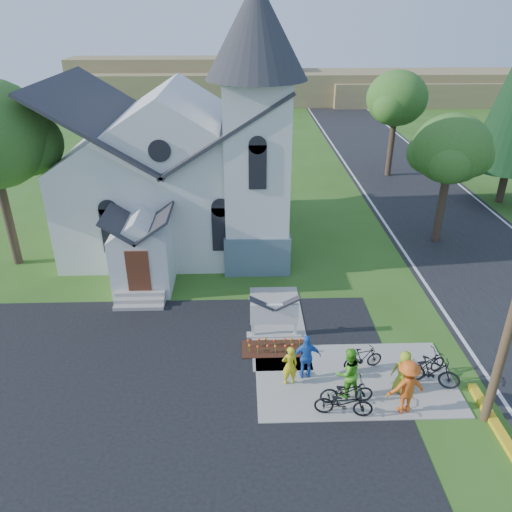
{
  "coord_description": "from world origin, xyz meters",
  "views": [
    {
      "loc": [
        -2.44,
        -13.22,
        11.96
      ],
      "look_at": [
        -1.87,
        5.0,
        2.72
      ],
      "focal_mm": 35.0,
      "sensor_mm": 36.0,
      "label": 1
    }
  ],
  "objects_px": {
    "cyclist_0": "(290,365)",
    "bike_1": "(363,358)",
    "bike_0": "(347,391)",
    "cyclist_1": "(348,372)",
    "church_sign": "(274,315)",
    "bike_2": "(344,403)",
    "cyclist_4": "(403,372)",
    "bike_3": "(432,372)",
    "cyclist_3": "(407,387)",
    "cyclist_2": "(307,357)",
    "bike_4": "(425,365)"
  },
  "relations": [
    {
      "from": "bike_1",
      "to": "cyclist_2",
      "type": "relative_size",
      "value": 0.86
    },
    {
      "from": "bike_2",
      "to": "cyclist_3",
      "type": "bearing_deg",
      "value": -78.02
    },
    {
      "from": "cyclist_2",
      "to": "bike_1",
      "type": "bearing_deg",
      "value": -173.86
    },
    {
      "from": "cyclist_0",
      "to": "bike_1",
      "type": "relative_size",
      "value": 1.03
    },
    {
      "from": "bike_0",
      "to": "cyclist_4",
      "type": "relative_size",
      "value": 1.1
    },
    {
      "from": "bike_0",
      "to": "cyclist_1",
      "type": "distance_m",
      "value": 0.6
    },
    {
      "from": "cyclist_3",
      "to": "cyclist_4",
      "type": "bearing_deg",
      "value": -111.91
    },
    {
      "from": "church_sign",
      "to": "bike_0",
      "type": "distance_m",
      "value": 4.43
    },
    {
      "from": "bike_1",
      "to": "cyclist_0",
      "type": "bearing_deg",
      "value": 91.49
    },
    {
      "from": "cyclist_1",
      "to": "cyclist_4",
      "type": "height_order",
      "value": "cyclist_1"
    },
    {
      "from": "bike_1",
      "to": "cyclist_4",
      "type": "distance_m",
      "value": 1.66
    },
    {
      "from": "cyclist_3",
      "to": "bike_3",
      "type": "distance_m",
      "value": 1.82
    },
    {
      "from": "bike_0",
      "to": "cyclist_3",
      "type": "xyz_separation_m",
      "value": [
        1.81,
        -0.43,
        0.51
      ]
    },
    {
      "from": "church_sign",
      "to": "cyclist_4",
      "type": "height_order",
      "value": "church_sign"
    },
    {
      "from": "bike_0",
      "to": "bike_1",
      "type": "height_order",
      "value": "bike_0"
    },
    {
      "from": "cyclist_0",
      "to": "cyclist_4",
      "type": "xyz_separation_m",
      "value": [
        3.81,
        -0.51,
        0.04
      ]
    },
    {
      "from": "church_sign",
      "to": "bike_2",
      "type": "height_order",
      "value": "church_sign"
    },
    {
      "from": "bike_0",
      "to": "cyclist_3",
      "type": "height_order",
      "value": "cyclist_3"
    },
    {
      "from": "bike_1",
      "to": "cyclist_3",
      "type": "bearing_deg",
      "value": -170.97
    },
    {
      "from": "cyclist_2",
      "to": "bike_0",
      "type": "bearing_deg",
      "value": 127.57
    },
    {
      "from": "cyclist_3",
      "to": "bike_3",
      "type": "xyz_separation_m",
      "value": [
        1.32,
        1.19,
        -0.41
      ]
    },
    {
      "from": "bike_0",
      "to": "cyclist_4",
      "type": "xyz_separation_m",
      "value": [
        2.0,
        0.49,
        0.34
      ]
    },
    {
      "from": "bike_1",
      "to": "bike_2",
      "type": "xyz_separation_m",
      "value": [
        -1.14,
        -2.27,
        0.04
      ]
    },
    {
      "from": "bike_1",
      "to": "bike_2",
      "type": "bearing_deg",
      "value": 140.25
    },
    {
      "from": "bike_0",
      "to": "cyclist_0",
      "type": "bearing_deg",
      "value": 58.72
    },
    {
      "from": "cyclist_1",
      "to": "bike_2",
      "type": "xyz_separation_m",
      "value": [
        -0.28,
        -0.94,
        -0.44
      ]
    },
    {
      "from": "bike_3",
      "to": "church_sign",
      "type": "bearing_deg",
      "value": 83.48
    },
    {
      "from": "bike_4",
      "to": "church_sign",
      "type": "bearing_deg",
      "value": 39.2
    },
    {
      "from": "bike_2",
      "to": "bike_1",
      "type": "bearing_deg",
      "value": -18.43
    },
    {
      "from": "cyclist_3",
      "to": "cyclist_0",
      "type": "bearing_deg",
      "value": -31.53
    },
    {
      "from": "bike_4",
      "to": "cyclist_1",
      "type": "bearing_deg",
      "value": 82.02
    },
    {
      "from": "bike_1",
      "to": "bike_2",
      "type": "distance_m",
      "value": 2.54
    },
    {
      "from": "bike_2",
      "to": "church_sign",
      "type": "bearing_deg",
      "value": 32.14
    },
    {
      "from": "bike_1",
      "to": "bike_2",
      "type": "height_order",
      "value": "bike_2"
    },
    {
      "from": "church_sign",
      "to": "cyclist_2",
      "type": "relative_size",
      "value": 1.26
    },
    {
      "from": "bike_1",
      "to": "bike_3",
      "type": "height_order",
      "value": "bike_3"
    },
    {
      "from": "bike_3",
      "to": "bike_2",
      "type": "bearing_deg",
      "value": 135.41
    },
    {
      "from": "bike_2",
      "to": "cyclist_4",
      "type": "bearing_deg",
      "value": -56.39
    },
    {
      "from": "cyclist_0",
      "to": "bike_4",
      "type": "distance_m",
      "value": 4.86
    },
    {
      "from": "cyclist_1",
      "to": "cyclist_2",
      "type": "relative_size",
      "value": 1.07
    },
    {
      "from": "cyclist_3",
      "to": "cyclist_4",
      "type": "distance_m",
      "value": 0.95
    },
    {
      "from": "cyclist_2",
      "to": "cyclist_3",
      "type": "relative_size",
      "value": 0.9
    },
    {
      "from": "cyclist_0",
      "to": "bike_2",
      "type": "xyz_separation_m",
      "value": [
        1.6,
        -1.56,
        -0.28
      ]
    },
    {
      "from": "cyclist_0",
      "to": "cyclist_4",
      "type": "relative_size",
      "value": 0.96
    },
    {
      "from": "cyclist_3",
      "to": "church_sign",
      "type": "bearing_deg",
      "value": -57.09
    },
    {
      "from": "cyclist_0",
      "to": "bike_1",
      "type": "bearing_deg",
      "value": -175.12
    },
    {
      "from": "bike_2",
      "to": "bike_3",
      "type": "distance_m",
      "value": 3.58
    },
    {
      "from": "cyclist_0",
      "to": "bike_0",
      "type": "distance_m",
      "value": 2.09
    },
    {
      "from": "cyclist_0",
      "to": "church_sign",
      "type": "bearing_deg",
      "value": -92.69
    },
    {
      "from": "cyclist_1",
      "to": "cyclist_3",
      "type": "xyz_separation_m",
      "value": [
        1.73,
        -0.81,
        0.04
      ]
    }
  ]
}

